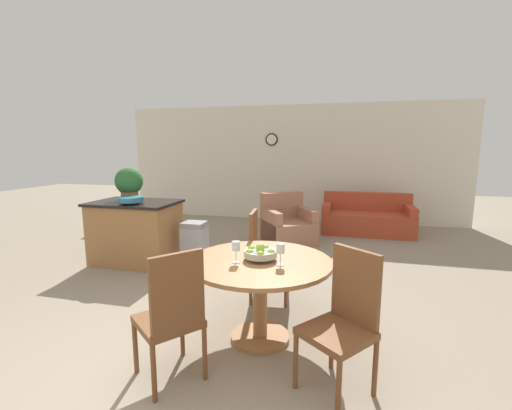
# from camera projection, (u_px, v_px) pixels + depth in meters

# --- Properties ---
(ground_plane) EXTENTS (24.00, 24.00, 0.00)m
(ground_plane) POSITION_uv_depth(u_px,v_px,m) (147.00, 401.00, 2.33)
(ground_plane) COLOR gray
(wall_back) EXTENTS (8.00, 0.09, 2.70)m
(wall_back) POSITION_uv_depth(u_px,v_px,m) (288.00, 163.00, 8.10)
(wall_back) COLOR silver
(wall_back) RESTS_ON ground_plane
(dining_table) EXTENTS (1.25, 1.25, 0.74)m
(dining_table) POSITION_uv_depth(u_px,v_px,m) (260.00, 278.00, 3.00)
(dining_table) COLOR #9E6B3D
(dining_table) RESTS_ON ground_plane
(dining_chair_near_left) EXTENTS (0.59, 0.59, 1.01)m
(dining_chair_near_left) POSITION_uv_depth(u_px,v_px,m) (172.00, 312.00, 2.43)
(dining_chair_near_left) COLOR brown
(dining_chair_near_left) RESTS_ON ground_plane
(dining_chair_near_right) EXTENTS (0.59, 0.59, 1.01)m
(dining_chair_near_right) POSITION_uv_depth(u_px,v_px,m) (344.00, 316.00, 2.38)
(dining_chair_near_right) COLOR brown
(dining_chair_near_right) RESTS_ON ground_plane
(dining_chair_far_side) EXTENTS (0.46, 0.46, 1.01)m
(dining_chair_far_side) POSITION_uv_depth(u_px,v_px,m) (263.00, 252.00, 3.85)
(dining_chair_far_side) COLOR brown
(dining_chair_far_side) RESTS_ON ground_plane
(fruit_bowl) EXTENTS (0.29, 0.29, 0.15)m
(fruit_bowl) POSITION_uv_depth(u_px,v_px,m) (260.00, 253.00, 2.96)
(fruit_bowl) COLOR #B7B29E
(fruit_bowl) RESTS_ON dining_table
(wine_glass_left) EXTENTS (0.07, 0.07, 0.19)m
(wine_glass_left) POSITION_uv_depth(u_px,v_px,m) (236.00, 247.00, 2.88)
(wine_glass_left) COLOR silver
(wine_glass_left) RESTS_ON dining_table
(wine_glass_right) EXTENTS (0.07, 0.07, 0.19)m
(wine_glass_right) POSITION_uv_depth(u_px,v_px,m) (280.00, 249.00, 2.81)
(wine_glass_right) COLOR silver
(wine_glass_right) RESTS_ON dining_table
(kitchen_island) EXTENTS (1.24, 0.82, 0.93)m
(kitchen_island) POSITION_uv_depth(u_px,v_px,m) (136.00, 232.00, 5.12)
(kitchen_island) COLOR #9E6B3D
(kitchen_island) RESTS_ON ground_plane
(teal_bowl) EXTENTS (0.35, 0.35, 0.10)m
(teal_bowl) POSITION_uv_depth(u_px,v_px,m) (131.00, 199.00, 4.85)
(teal_bowl) COLOR teal
(teal_bowl) RESTS_ON kitchen_island
(potted_plant) EXTENTS (0.41, 0.41, 0.49)m
(potted_plant) POSITION_uv_depth(u_px,v_px,m) (129.00, 183.00, 5.20)
(potted_plant) COLOR #A36642
(potted_plant) RESTS_ON kitchen_island
(trash_bin) EXTENTS (0.33, 0.30, 0.64)m
(trash_bin) POSITION_uv_depth(u_px,v_px,m) (195.00, 244.00, 5.02)
(trash_bin) COLOR #9E9EA3
(trash_bin) RESTS_ON ground_plane
(couch) EXTENTS (1.78, 0.90, 0.79)m
(couch) POSITION_uv_depth(u_px,v_px,m) (367.00, 219.00, 6.96)
(couch) COLOR #B24228
(couch) RESTS_ON ground_plane
(armchair) EXTENTS (1.13, 1.14, 0.88)m
(armchair) POSITION_uv_depth(u_px,v_px,m) (287.00, 226.00, 6.28)
(armchair) COLOR #A87056
(armchair) RESTS_ON ground_plane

